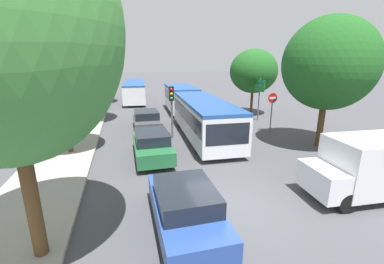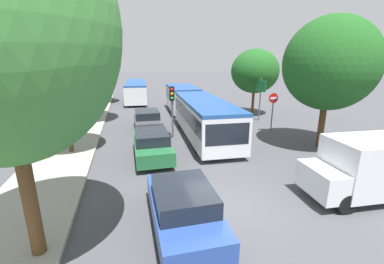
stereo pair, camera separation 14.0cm
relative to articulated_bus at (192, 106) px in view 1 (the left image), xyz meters
name	(u,v)px [view 1 (the left image)]	position (x,y,z in m)	size (l,w,h in m)	color
ground_plane	(226,206)	(-1.88, -12.01, -1.46)	(200.00, 200.00, 0.00)	#47474C
kerb_strip_left	(80,127)	(-8.59, 0.90, -1.39)	(3.20, 35.82, 0.14)	#9E998E
articulated_bus	(192,106)	(0.00, 0.00, 0.00)	(3.37, 17.08, 2.52)	silver
city_bus_rear	(135,90)	(-3.84, 13.81, -0.09)	(3.13, 11.07, 2.35)	silver
queued_car_blue	(185,207)	(-3.60, -12.88, -0.70)	(1.81, 4.27, 1.48)	#284799
queued_car_green	(152,145)	(-3.93, -6.69, -0.71)	(1.80, 4.24, 1.47)	#236638
queued_car_graphite	(147,120)	(-3.71, -0.93, -0.71)	(1.80, 4.24, 1.47)	#47474C
white_van	(377,165)	(3.85, -12.69, -0.21)	(5.12, 2.27, 2.31)	silver
traffic_light	(172,101)	(-2.23, -3.28, 1.04)	(0.36, 0.39, 3.40)	#56595E
no_entry_sign	(272,106)	(4.82, -3.73, 0.42)	(0.70, 0.08, 2.82)	#56595E
direction_sign_post	(260,90)	(5.82, -0.08, 1.11)	(0.15, 1.40, 3.60)	#56595E
tree_left_mid	(60,67)	(-8.24, -4.88, 3.24)	(3.99, 3.99, 6.89)	#51381E
tree_left_far	(82,56)	(-8.09, 2.53, 3.86)	(4.80, 4.80, 8.46)	#51381E
tree_left_distant	(94,58)	(-8.23, 12.43, 3.77)	(5.05, 5.05, 7.95)	#51381E
tree_right_near	(329,66)	(6.13, -7.11, 3.24)	(5.09, 5.09, 7.41)	#51381E
tree_right_mid	(254,71)	(6.45, 2.36, 2.56)	(4.32, 4.32, 6.00)	#51381E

